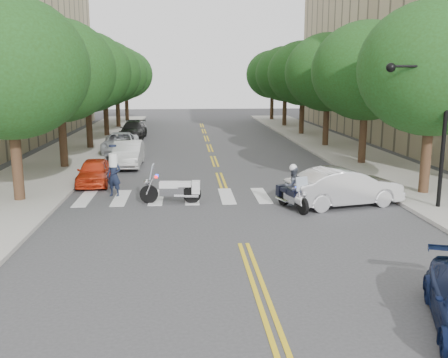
{
  "coord_description": "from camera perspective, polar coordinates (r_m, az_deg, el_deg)",
  "views": [
    {
      "loc": [
        -1.77,
        -15.03,
        5.18
      ],
      "look_at": [
        -0.32,
        3.98,
        1.3
      ],
      "focal_mm": 40.0,
      "sensor_mm": 36.0,
      "label": 1
    }
  ],
  "objects": [
    {
      "name": "sidewalk_left",
      "position": [
        38.17,
        -16.06,
        3.38
      ],
      "size": [
        5.0,
        60.0,
        0.15
      ],
      "primitive_type": "cube",
      "color": "#9E9991",
      "rests_on": "ground"
    },
    {
      "name": "tree_l_5",
      "position": [
        61.43,
        -11.19,
        11.65
      ],
      "size": [
        6.4,
        6.4,
        8.45
      ],
      "color": "#382316",
      "rests_on": "ground"
    },
    {
      "name": "parked_car_d",
      "position": [
        43.99,
        -10.32,
        5.53
      ],
      "size": [
        2.12,
        5.09,
        1.47
      ],
      "primitive_type": "imported",
      "rotation": [
        0.0,
        0.0,
        -0.01
      ],
      "color": "black",
      "rests_on": "ground"
    },
    {
      "name": "tree_r_5",
      "position": [
        61.94,
        5.56,
        11.81
      ],
      "size": [
        6.4,
        6.4,
        8.45
      ],
      "color": "#382316",
      "rests_on": "ground"
    },
    {
      "name": "traffic_signal_pole",
      "position": [
        20.86,
        22.85,
        6.61
      ],
      "size": [
        2.82,
        0.42,
        6.0
      ],
      "color": "black",
      "rests_on": "ground"
    },
    {
      "name": "tree_r_0",
      "position": [
        23.54,
        22.79,
        11.55
      ],
      "size": [
        6.4,
        6.4,
        8.45
      ],
      "color": "#382316",
      "rests_on": "ground"
    },
    {
      "name": "parked_car_a",
      "position": [
        25.35,
        -14.6,
        0.81
      ],
      "size": [
        1.66,
        3.79,
        1.27
      ],
      "primitive_type": "imported",
      "rotation": [
        0.0,
        0.0,
        0.04
      ],
      "color": "red",
      "rests_on": "ground"
    },
    {
      "name": "tree_l_1",
      "position": [
        29.87,
        -18.39,
        11.66
      ],
      "size": [
        6.4,
        6.4,
        8.45
      ],
      "color": "#382316",
      "rests_on": "ground"
    },
    {
      "name": "tree_r_2",
      "position": [
        38.51,
        11.8,
        11.83
      ],
      "size": [
        6.4,
        6.4,
        8.45
      ],
      "color": "#382316",
      "rests_on": "ground"
    },
    {
      "name": "tree_l_3",
      "position": [
        45.57,
        -13.55,
        11.67
      ],
      "size": [
        6.4,
        6.4,
        8.45
      ],
      "color": "#382316",
      "rests_on": "ground"
    },
    {
      "name": "tree_l_2",
      "position": [
        37.69,
        -15.46,
        11.68
      ],
      "size": [
        6.4,
        6.4,
        8.45
      ],
      "color": "#382316",
      "rests_on": "ground"
    },
    {
      "name": "parked_car_b",
      "position": [
        30.05,
        -10.9,
        2.83
      ],
      "size": [
        1.59,
        4.56,
        1.5
      ],
      "primitive_type": "imported",
      "rotation": [
        0.0,
        0.0,
        -0.0
      ],
      "color": "silver",
      "rests_on": "ground"
    },
    {
      "name": "parked_car_c",
      "position": [
        35.35,
        -11.74,
        4.02
      ],
      "size": [
        2.65,
        5.28,
        1.44
      ],
      "primitive_type": "imported",
      "rotation": [
        0.0,
        0.0,
        0.05
      ],
      "color": "silver",
      "rests_on": "ground"
    },
    {
      "name": "convertible",
      "position": [
        21.03,
        13.61,
        -0.88
      ],
      "size": [
        5.03,
        2.69,
        1.57
      ],
      "primitive_type": "imported",
      "rotation": [
        0.0,
        0.0,
        1.8
      ],
      "color": "silver",
      "rests_on": "ground"
    },
    {
      "name": "officer_standing",
      "position": [
        22.57,
        -12.46,
        0.37
      ],
      "size": [
        0.79,
        0.66,
        1.85
      ],
      "primitive_type": "imported",
      "rotation": [
        0.0,
        0.0,
        -0.38
      ],
      "color": "black",
      "rests_on": "ground"
    },
    {
      "name": "sidewalk_right",
      "position": [
        39.04,
        12.46,
        3.73
      ],
      "size": [
        5.0,
        60.0,
        0.15
      ],
      "primitive_type": "cube",
      "color": "#9E9991",
      "rests_on": "ground"
    },
    {
      "name": "motorcycle_parked",
      "position": [
        21.0,
        -5.52,
        -1.21
      ],
      "size": [
        2.58,
        0.65,
        1.66
      ],
      "rotation": [
        0.0,
        0.0,
        1.51
      ],
      "color": "black",
      "rests_on": "ground"
    },
    {
      "name": "parked_car_e",
      "position": [
        47.94,
        -9.84,
        5.84
      ],
      "size": [
        1.58,
        3.5,
        1.16
      ],
      "primitive_type": "imported",
      "rotation": [
        0.0,
        0.0,
        -0.06
      ],
      "color": "#9F9EA4",
      "rests_on": "ground"
    },
    {
      "name": "tree_r_3",
      "position": [
        46.25,
        9.02,
        11.84
      ],
      "size": [
        6.4,
        6.4,
        8.45
      ],
      "color": "#382316",
      "rests_on": "ground"
    },
    {
      "name": "ground",
      "position": [
        15.99,
        2.24,
        -7.4
      ],
      "size": [
        140.0,
        140.0,
        0.0
      ],
      "primitive_type": "plane",
      "color": "#38383A",
      "rests_on": "ground"
    },
    {
      "name": "tree_l_0",
      "position": [
        22.17,
        -23.37,
        11.56
      ],
      "size": [
        6.4,
        6.4,
        8.45
      ],
      "color": "#382316",
      "rests_on": "ground"
    },
    {
      "name": "motorcycle_police",
      "position": [
        20.06,
        7.77,
        -1.15
      ],
      "size": [
        0.98,
        2.22,
        1.85
      ],
      "rotation": [
        0.0,
        0.0,
        3.43
      ],
      "color": "black",
      "rests_on": "ground"
    },
    {
      "name": "tree_r_4",
      "position": [
        54.07,
        7.04,
        11.83
      ],
      "size": [
        6.4,
        6.4,
        8.45
      ],
      "color": "#382316",
      "rests_on": "ground"
    },
    {
      "name": "tree_r_1",
      "position": [
        30.89,
        15.97,
        11.77
      ],
      "size": [
        6.4,
        6.4,
        8.45
      ],
      "color": "#382316",
      "rests_on": "ground"
    },
    {
      "name": "tree_l_4",
      "position": [
        53.49,
        -12.2,
        11.66
      ],
      "size": [
        6.4,
        6.4,
        8.45
      ],
      "color": "#382316",
      "rests_on": "ground"
    }
  ]
}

